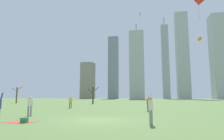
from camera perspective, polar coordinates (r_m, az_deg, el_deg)
name	(u,v)px	position (r m, az deg, el deg)	size (l,w,h in m)	color
ground_plane	(96,120)	(14.20, -4.79, -14.24)	(400.00, 400.00, 0.00)	#5B7A3D
kite_flyer_far_back_red	(164,71)	(23.46, 14.96, -0.36)	(7.81, 3.29, 14.76)	#33384C
kite_flyer_foreground_left_yellow	(18,64)	(16.58, -25.59, 1.70)	(2.29, 12.76, 19.63)	#726656
kite_flyer_midfield_left_green	(19,76)	(18.01, -25.39, -1.69)	(5.49, 2.55, 14.02)	gray
bystander_far_off_by_trees	(151,109)	(11.83, 11.18, -11.02)	(0.28, 0.50, 1.62)	gray
bystander_strolling_midfield	(150,102)	(26.91, 10.92, -9.16)	(0.24, 0.51, 1.62)	#726656
bystander_watching_nearby	(70,102)	(28.94, -11.96, -9.03)	(0.43, 0.36, 1.62)	#726656
distant_kite_high_overhead_orange	(199,43)	(47.64, 23.98, 7.09)	(3.52, 2.44, 14.90)	orange
distant_kite_low_near_trees_pink	(142,21)	(44.59, 8.76, 13.89)	(4.74, 6.97, 20.47)	pink
picnic_spot	(22,121)	(13.94, -24.55, -13.31)	(1.97, 1.63, 0.31)	#CC3838
bare_tree_right_of_center	(17,94)	(56.11, -25.89, -6.40)	(1.42, 3.03, 4.38)	brown
bare_tree_far_right_edge	(93,94)	(46.34, -5.50, -7.08)	(2.42, 2.74, 3.98)	#423326
skyline_slender_spire	(165,61)	(166.38, 15.23, 2.44)	(5.71, 6.27, 68.58)	#9EA3AD
skyline_wide_slab	(88,81)	(171.71, -7.05, -3.10)	(10.75, 9.99, 31.17)	gray
skyline_short_annex	(113,67)	(167.04, 0.38, 0.76)	(8.32, 5.29, 53.13)	gray
skyline_squat_block	(182,55)	(156.12, 19.73, 4.10)	(9.01, 7.68, 65.27)	#B2B2B7
skyline_mid_tower_left	(218,56)	(159.93, 28.36, 3.51)	(8.72, 11.71, 60.90)	#B2B2B7
skyline_tall_tower	(137,64)	(143.87, 7.19, 1.62)	(10.57, 5.56, 55.57)	#B2B2B7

